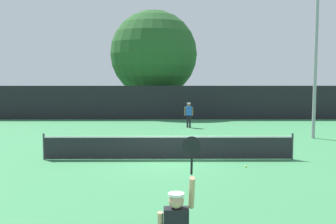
{
  "coord_description": "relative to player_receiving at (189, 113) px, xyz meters",
  "views": [
    {
      "loc": [
        -0.12,
        -16.46,
        3.48
      ],
      "look_at": [
        0.01,
        4.39,
        1.53
      ],
      "focal_mm": 43.91,
      "sensor_mm": 36.0,
      "label": 1
    }
  ],
  "objects": [
    {
      "name": "player_receiving",
      "position": [
        0.0,
        0.0,
        0.0
      ],
      "size": [
        0.57,
        0.24,
        1.6
      ],
      "rotation": [
        0.0,
        0.0,
        3.14
      ],
      "color": "blue",
      "rests_on": "ground"
    },
    {
      "name": "tennis_net",
      "position": [
        -1.39,
        -9.97,
        -0.46
      ],
      "size": [
        10.17,
        0.08,
        1.07
      ],
      "color": "#232328",
      "rests_on": "ground"
    },
    {
      "name": "light_pole",
      "position": [
        6.5,
        -4.46,
        3.79
      ],
      "size": [
        1.18,
        0.28,
        8.4
      ],
      "color": "gray",
      "rests_on": "ground"
    },
    {
      "name": "large_tree",
      "position": [
        -2.52,
        9.05,
        4.19
      ],
      "size": [
        7.42,
        7.42,
        8.88
      ],
      "color": "brown",
      "rests_on": "ground"
    },
    {
      "name": "perimeter_fence",
      "position": [
        -1.39,
        4.87,
        0.31
      ],
      "size": [
        34.81,
        0.12,
        2.57
      ],
      "primitive_type": "cube",
      "color": "black",
      "rests_on": "ground"
    },
    {
      "name": "parked_car_near",
      "position": [
        -3.85,
        10.72,
        -0.2
      ],
      "size": [
        2.24,
        4.34,
        1.69
      ],
      "rotation": [
        0.0,
        0.0,
        0.08
      ],
      "color": "black",
      "rests_on": "ground"
    },
    {
      "name": "tennis_ball",
      "position": [
        1.49,
        -11.41,
        -0.94
      ],
      "size": [
        0.07,
        0.07,
        0.07
      ],
      "primitive_type": "sphere",
      "color": "#CCE033",
      "rests_on": "ground"
    },
    {
      "name": "ground_plane",
      "position": [
        -1.39,
        -9.97,
        -0.98
      ],
      "size": [
        120.0,
        120.0,
        0.0
      ],
      "primitive_type": "plane",
      "color": "#387F4C"
    }
  ]
}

